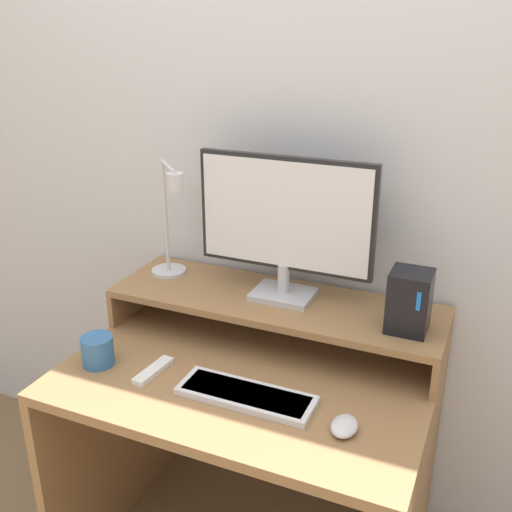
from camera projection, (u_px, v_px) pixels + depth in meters
The scene contains 10 objects.
wall_back at pixel (300, 155), 1.83m from camera, with size 6.00×0.05×2.50m.
desk at pixel (249, 433), 1.77m from camera, with size 1.02×0.72×0.72m.
monitor_shelf at pixel (275, 305), 1.82m from camera, with size 1.02×0.32×0.13m.
monitor at pixel (285, 222), 1.73m from camera, with size 0.53×0.14×0.43m.
desk_lamp at pixel (170, 229), 1.88m from camera, with size 0.19×0.20×0.38m.
router_dock at pixel (409, 301), 1.60m from camera, with size 0.11×0.11×0.17m.
keyboard at pixel (246, 395), 1.55m from camera, with size 0.36×0.12×0.02m.
mouse at pixel (344, 426), 1.43m from camera, with size 0.06×0.09×0.03m.
remote_control at pixel (153, 371), 1.66m from camera, with size 0.05×0.15×0.02m.
mug at pixel (98, 351), 1.69m from camera, with size 0.09×0.09×0.09m.
Camera 1 is at (0.60, -0.96, 1.64)m, focal length 42.00 mm.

